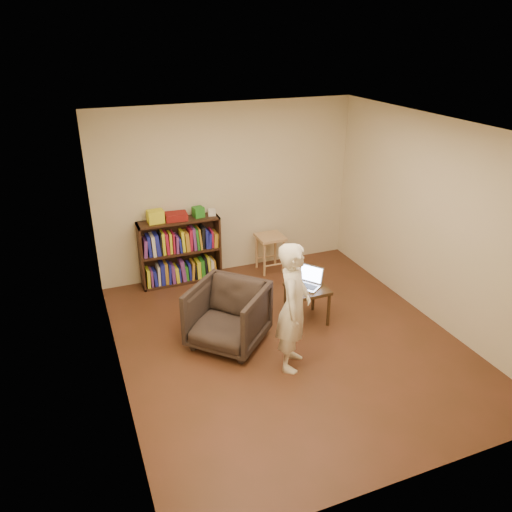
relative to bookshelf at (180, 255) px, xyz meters
name	(u,v)px	position (x,y,z in m)	size (l,w,h in m)	color
floor	(288,342)	(0.82, -2.09, -0.44)	(4.50, 4.50, 0.00)	#442816
ceiling	(295,129)	(0.82, -2.09, 2.16)	(4.50, 4.50, 0.00)	silver
wall_back	(228,190)	(0.82, 0.16, 0.86)	(4.00, 4.00, 0.00)	beige
wall_left	(109,275)	(-1.18, -2.09, 0.86)	(4.50, 4.50, 0.00)	beige
wall_right	(434,222)	(2.82, -2.09, 0.86)	(4.50, 4.50, 0.00)	beige
bookshelf	(180,255)	(0.00, 0.00, 0.00)	(1.20, 0.30, 1.00)	black
box_yellow	(156,217)	(-0.32, -0.01, 0.65)	(0.23, 0.16, 0.18)	yellow
red_cloth	(176,216)	(-0.02, 0.00, 0.61)	(0.31, 0.23, 0.10)	maroon
box_green	(198,212)	(0.31, 0.01, 0.63)	(0.15, 0.15, 0.15)	#267E21
box_white	(212,212)	(0.52, 0.00, 0.60)	(0.11, 0.11, 0.09)	silver
stool	(270,243)	(1.40, -0.16, 0.04)	(0.41, 0.41, 0.59)	tan
armchair	(228,316)	(0.13, -1.84, -0.05)	(0.83, 0.85, 0.78)	#302720
side_table	(307,293)	(1.26, -1.73, -0.03)	(0.48, 0.48, 0.50)	black
laptop	(308,281)	(1.29, -1.68, 0.11)	(0.43, 0.44, 0.24)	#AAABAF
person	(294,307)	(0.67, -2.51, 0.32)	(0.55, 0.36, 1.52)	beige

